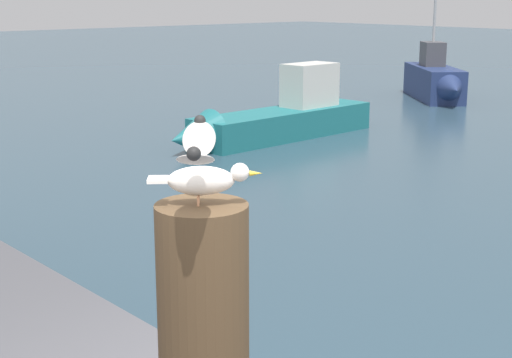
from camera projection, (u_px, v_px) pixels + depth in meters
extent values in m
cylinder|color=#4C3823|center=(204.00, 344.00, 2.73)|extent=(0.33, 0.33, 1.04)
cylinder|color=tan|center=(198.00, 201.00, 2.58)|extent=(0.01, 0.01, 0.04)
cylinder|color=tan|center=(199.00, 198.00, 2.62)|extent=(0.01, 0.01, 0.04)
ellipsoid|color=silver|center=(201.00, 181.00, 2.58)|extent=(0.22, 0.24, 0.10)
sphere|color=silver|center=(240.00, 172.00, 2.58)|extent=(0.06, 0.06, 0.06)
cone|color=gold|center=(256.00, 173.00, 2.59)|extent=(0.04, 0.05, 0.02)
cube|color=silver|center=(158.00, 180.00, 2.58)|extent=(0.11, 0.10, 0.01)
ellipsoid|color=silver|center=(195.00, 160.00, 2.38)|extent=(0.28, 0.26, 0.10)
sphere|color=#2E2E2E|center=(194.00, 154.00, 2.25)|extent=(0.04, 0.04, 0.04)
ellipsoid|color=silver|center=(199.00, 138.00, 2.73)|extent=(0.28, 0.26, 0.10)
sphere|color=#2E2E2E|center=(200.00, 121.00, 2.84)|extent=(0.04, 0.04, 0.04)
cube|color=navy|center=(434.00, 83.00, 22.54)|extent=(3.17, 2.86, 0.95)
cone|color=navy|center=(452.00, 89.00, 20.70)|extent=(1.30, 1.30, 0.92)
cube|color=#47474C|center=(433.00, 54.00, 22.60)|extent=(1.01, 0.97, 0.70)
cube|color=#1E7075|center=(284.00, 124.00, 16.48)|extent=(1.32, 4.60, 0.60)
cone|color=#1E7075|center=(192.00, 137.00, 14.74)|extent=(1.05, 1.05, 1.01)
cube|color=silver|center=(310.00, 85.00, 16.85)|extent=(0.76, 1.24, 0.95)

